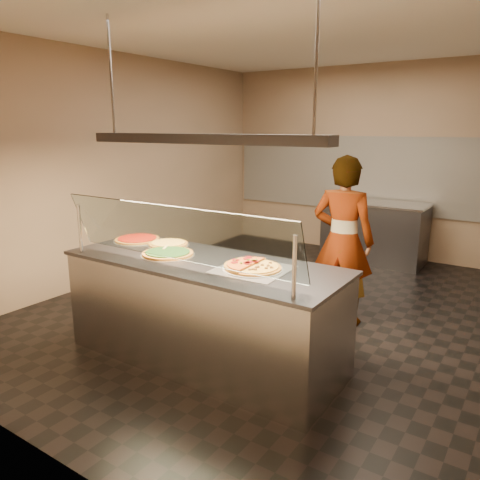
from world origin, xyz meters
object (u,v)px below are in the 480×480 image
Objects in this scene: serving_counter at (203,311)px; pizza_spinach at (168,253)px; pizza_cheese at (169,244)px; prep_table at (374,232)px; half_pizza_pepperoni at (241,263)px; sneeze_guard at (174,234)px; heat_lamp_housing at (200,139)px; perforated_tray at (253,269)px; pizza_spatula at (168,249)px; pizza_tomato at (138,239)px; worker at (343,241)px; half_pizza_sausage at (265,269)px.

pizza_spinach is (-0.36, -0.03, 0.48)m from serving_counter.
prep_table is at bearing 77.56° from pizza_cheese.
half_pizza_pepperoni reaches higher than prep_table.
heat_lamp_housing is (0.00, 0.34, 0.72)m from sneeze_guard.
perforated_tray is 0.11m from half_pizza_pepperoni.
heat_lamp_housing is (-0.50, -0.01, 1.01)m from perforated_tray.
heat_lamp_housing reaches higher than pizza_spatula.
pizza_tomato is at bearing 172.45° from perforated_tray.
prep_table is at bearing 87.06° from sneeze_guard.
pizza_tomato is 1.84× the size of pizza_spatula.
pizza_spinach is 0.27× the size of worker.
pizza_tomato is (-0.63, 0.25, -0.00)m from pizza_spinach.
half_pizza_pepperoni reaches higher than serving_counter.
pizza_tomato reaches higher than perforated_tray.
pizza_cheese is (-0.24, 0.28, -0.00)m from pizza_spinach.
pizza_tomato is 2.11m from worker.
heat_lamp_housing reaches higher than sneeze_guard.
prep_table is at bearing 72.19° from pizza_tomato.
worker reaches higher than half_pizza_sausage.
pizza_spatula is at bearing 178.48° from half_pizza_sausage.
serving_counter is 6.20× the size of pizza_cheese.
worker reaches higher than pizza_spatula.
half_pizza_sausage reaches higher than serving_counter.
pizza_spinach is 1.20× the size of pizza_cheese.
half_pizza_sausage is (0.22, -0.00, -0.01)m from half_pizza_pepperoni.
half_pizza_pepperoni is 0.30× the size of prep_table.
prep_table is at bearing 92.47° from half_pizza_pepperoni.
heat_lamp_housing is at bearing 60.23° from worker.
serving_counter is at bearing 0.00° from heat_lamp_housing.
sneeze_guard is at bearing -41.81° from pizza_spatula.
pizza_spinach reaches higher than serving_counter.
worker is at bearing 87.80° from half_pizza_sausage.
serving_counter is at bearing 5.52° from pizza_spinach.
pizza_tomato is 0.26× the size of worker.
pizza_tomato is 0.31× the size of prep_table.
serving_counter is 0.81m from pizza_cheese.
pizza_spinach is 0.68m from pizza_tomato.
sneeze_guard is 4.82× the size of pizza_tomato.
worker is at bearing 56.08° from pizza_spinach.
perforated_tray is 1.24× the size of half_pizza_pepperoni.
pizza_spinach is 1.03× the size of pizza_tomato.
heat_lamp_housing is (0.36, 0.03, 1.00)m from pizza_spinach.
pizza_spinach is 0.37m from pizza_cheese.
sneeze_guard reaches higher than pizza_tomato.
worker is (0.28, 1.49, -0.08)m from half_pizza_pepperoni.
prep_table is (-0.39, 3.98, -0.49)m from half_pizza_sausage.
sneeze_guard is 4.41m from prep_table.
worker is at bearing 69.98° from sneeze_guard.
half_pizza_pepperoni is (0.39, 0.36, -0.26)m from sneeze_guard.
worker is (1.67, 1.29, -0.06)m from pizza_tomato.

